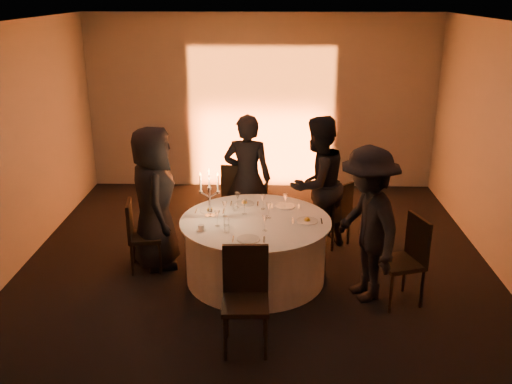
{
  "coord_description": "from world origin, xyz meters",
  "views": [
    {
      "loc": [
        0.19,
        -6.25,
        3.36
      ],
      "look_at": [
        0.0,
        0.2,
        1.05
      ],
      "focal_mm": 40.0,
      "sensor_mm": 36.0,
      "label": 1
    }
  ],
  "objects_px": {
    "banquet_table": "(256,249)",
    "guest_right": "(367,225)",
    "chair_right": "(407,255)",
    "guest_back_left": "(247,179)",
    "guest_back_right": "(317,184)",
    "coffee_cup": "(201,228)",
    "candelabra": "(210,200)",
    "guest_left": "(154,198)",
    "chair_left": "(139,232)",
    "chair_front": "(245,292)",
    "chair_back_right": "(336,211)",
    "chair_back_left": "(240,194)"
  },
  "relations": [
    {
      "from": "candelabra",
      "to": "guest_left",
      "type": "bearing_deg",
      "value": 161.54
    },
    {
      "from": "chair_right",
      "to": "chair_front",
      "type": "relative_size",
      "value": 0.99
    },
    {
      "from": "guest_back_left",
      "to": "candelabra",
      "type": "distance_m",
      "value": 1.14
    },
    {
      "from": "chair_left",
      "to": "chair_right",
      "type": "distance_m",
      "value": 3.23
    },
    {
      "from": "chair_right",
      "to": "guest_back_right",
      "type": "xyz_separation_m",
      "value": [
        -0.91,
        1.39,
        0.34
      ]
    },
    {
      "from": "chair_back_left",
      "to": "chair_back_right",
      "type": "bearing_deg",
      "value": 174.99
    },
    {
      "from": "banquet_table",
      "to": "chair_back_right",
      "type": "distance_m",
      "value": 1.45
    },
    {
      "from": "chair_left",
      "to": "coffee_cup",
      "type": "distance_m",
      "value": 1.04
    },
    {
      "from": "chair_front",
      "to": "candelabra",
      "type": "xyz_separation_m",
      "value": [
        -0.49,
        1.46,
        0.4
      ]
    },
    {
      "from": "chair_left",
      "to": "guest_left",
      "type": "bearing_deg",
      "value": -61.96
    },
    {
      "from": "guest_back_right",
      "to": "guest_right",
      "type": "bearing_deg",
      "value": 68.37
    },
    {
      "from": "chair_front",
      "to": "chair_right",
      "type": "bearing_deg",
      "value": 24.32
    },
    {
      "from": "guest_back_left",
      "to": "guest_right",
      "type": "xyz_separation_m",
      "value": [
        1.4,
        -1.55,
        -0.01
      ]
    },
    {
      "from": "chair_left",
      "to": "guest_left",
      "type": "distance_m",
      "value": 0.46
    },
    {
      "from": "banquet_table",
      "to": "guest_back_left",
      "type": "height_order",
      "value": "guest_back_left"
    },
    {
      "from": "banquet_table",
      "to": "candelabra",
      "type": "distance_m",
      "value": 0.82
    },
    {
      "from": "chair_back_left",
      "to": "chair_right",
      "type": "height_order",
      "value": "chair_back_left"
    },
    {
      "from": "chair_left",
      "to": "guest_back_left",
      "type": "distance_m",
      "value": 1.67
    },
    {
      "from": "guest_back_right",
      "to": "guest_right",
      "type": "relative_size",
      "value": 1.03
    },
    {
      "from": "chair_front",
      "to": "candelabra",
      "type": "height_order",
      "value": "candelabra"
    },
    {
      "from": "chair_left",
      "to": "guest_left",
      "type": "height_order",
      "value": "guest_left"
    },
    {
      "from": "coffee_cup",
      "to": "candelabra",
      "type": "xyz_separation_m",
      "value": [
        0.06,
        0.42,
        0.18
      ]
    },
    {
      "from": "guest_back_left",
      "to": "guest_right",
      "type": "bearing_deg",
      "value": 139.13
    },
    {
      "from": "guest_back_right",
      "to": "candelabra",
      "type": "relative_size",
      "value": 3.03
    },
    {
      "from": "chair_back_right",
      "to": "guest_back_right",
      "type": "relative_size",
      "value": 0.5
    },
    {
      "from": "chair_left",
      "to": "chair_back_right",
      "type": "relative_size",
      "value": 1.0
    },
    {
      "from": "chair_front",
      "to": "guest_back_right",
      "type": "xyz_separation_m",
      "value": [
        0.85,
        2.27,
        0.34
      ]
    },
    {
      "from": "chair_front",
      "to": "guest_left",
      "type": "bearing_deg",
      "value": 123.42
    },
    {
      "from": "guest_back_left",
      "to": "chair_right",
      "type": "bearing_deg",
      "value": 145.32
    },
    {
      "from": "banquet_table",
      "to": "guest_left",
      "type": "relative_size",
      "value": 0.99
    },
    {
      "from": "chair_left",
      "to": "guest_back_right",
      "type": "distance_m",
      "value": 2.39
    },
    {
      "from": "chair_right",
      "to": "guest_back_left",
      "type": "xyz_separation_m",
      "value": [
        -1.84,
        1.65,
        0.33
      ]
    },
    {
      "from": "banquet_table",
      "to": "chair_right",
      "type": "bearing_deg",
      "value": -16.24
    },
    {
      "from": "guest_back_right",
      "to": "coffee_cup",
      "type": "xyz_separation_m",
      "value": [
        -1.4,
        -1.23,
        -0.12
      ]
    },
    {
      "from": "guest_left",
      "to": "guest_back_left",
      "type": "height_order",
      "value": "guest_left"
    },
    {
      "from": "chair_back_right",
      "to": "candelabra",
      "type": "relative_size",
      "value": 1.5
    },
    {
      "from": "guest_left",
      "to": "guest_back_right",
      "type": "relative_size",
      "value": 0.99
    },
    {
      "from": "chair_back_left",
      "to": "chair_front",
      "type": "relative_size",
      "value": 1.04
    },
    {
      "from": "chair_back_right",
      "to": "candelabra",
      "type": "distance_m",
      "value": 1.9
    },
    {
      "from": "banquet_table",
      "to": "chair_right",
      "type": "relative_size",
      "value": 1.77
    },
    {
      "from": "banquet_table",
      "to": "chair_front",
      "type": "xyz_separation_m",
      "value": [
        -0.06,
        -1.37,
        0.2
      ]
    },
    {
      "from": "banquet_table",
      "to": "guest_right",
      "type": "xyz_separation_m",
      "value": [
        1.25,
        -0.4,
        0.51
      ]
    },
    {
      "from": "banquet_table",
      "to": "chair_back_left",
      "type": "distance_m",
      "value": 1.38
    },
    {
      "from": "chair_left",
      "to": "chair_front",
      "type": "xyz_separation_m",
      "value": [
        1.4,
        -1.57,
        0.07
      ]
    },
    {
      "from": "chair_back_left",
      "to": "candelabra",
      "type": "relative_size",
      "value": 1.76
    },
    {
      "from": "guest_left",
      "to": "guest_back_right",
      "type": "distance_m",
      "value": 2.14
    },
    {
      "from": "guest_right",
      "to": "candelabra",
      "type": "height_order",
      "value": "guest_right"
    },
    {
      "from": "banquet_table",
      "to": "guest_back_right",
      "type": "height_order",
      "value": "guest_back_right"
    },
    {
      "from": "guest_left",
      "to": "guest_back_left",
      "type": "distance_m",
      "value": 1.4
    },
    {
      "from": "coffee_cup",
      "to": "candelabra",
      "type": "distance_m",
      "value": 0.46
    }
  ]
}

